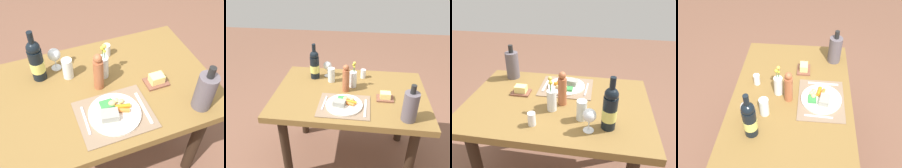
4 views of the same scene
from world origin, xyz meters
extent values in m
plane|color=brown|center=(0.00, 0.00, 0.00)|extent=(8.00, 8.00, 0.00)
cube|color=brown|center=(0.00, 0.00, 0.71)|extent=(1.23, 0.82, 0.05)
cylinder|color=black|center=(0.50, -0.29, 0.34)|extent=(0.07, 0.07, 0.69)
cylinder|color=black|center=(0.50, 0.29, 0.34)|extent=(0.07, 0.07, 0.69)
cube|color=#826A52|center=(-0.03, -0.20, 0.74)|extent=(0.39, 0.31, 0.01)
cylinder|color=white|center=(-0.03, -0.20, 0.75)|extent=(0.27, 0.27, 0.01)
cube|color=gray|center=(-0.06, -0.22, 0.78)|extent=(0.10, 0.08, 0.04)
cylinder|color=orange|center=(0.01, -0.21, 0.77)|extent=(0.07, 0.05, 0.02)
cylinder|color=orange|center=(0.02, -0.19, 0.77)|extent=(0.08, 0.04, 0.02)
ellipsoid|color=#DDAF71|center=(-0.02, -0.15, 0.77)|extent=(0.04, 0.03, 0.03)
ellipsoid|color=#CDB87B|center=(0.00, -0.14, 0.77)|extent=(0.04, 0.03, 0.02)
ellipsoid|color=#D1B974|center=(0.02, -0.15, 0.77)|extent=(0.04, 0.03, 0.02)
cube|color=#34843F|center=(-0.05, -0.14, 0.77)|extent=(0.07, 0.06, 0.01)
cube|color=silver|center=(-0.18, -0.19, 0.75)|extent=(0.02, 0.18, 0.00)
cube|color=silver|center=(0.13, -0.22, 0.75)|extent=(0.02, 0.22, 0.00)
cube|color=brown|center=(0.28, -0.07, 0.75)|extent=(0.13, 0.10, 0.01)
cube|color=#F4E383|center=(0.28, -0.07, 0.78)|extent=(0.08, 0.06, 0.05)
cylinder|color=white|center=(-0.23, 0.26, 0.74)|extent=(0.06, 0.06, 0.00)
cylinder|color=white|center=(-0.23, 0.26, 0.78)|extent=(0.01, 0.01, 0.07)
sphere|color=white|center=(-0.23, 0.26, 0.84)|extent=(0.08, 0.08, 0.08)
cylinder|color=black|center=(-0.34, 0.21, 0.84)|extent=(0.08, 0.08, 0.20)
sphere|color=black|center=(-0.34, 0.21, 0.96)|extent=(0.08, 0.08, 0.08)
cylinder|color=black|center=(-0.34, 0.21, 1.01)|extent=(0.03, 0.03, 0.10)
cylinder|color=#DCD667|center=(-0.34, 0.21, 0.83)|extent=(0.08, 0.08, 0.07)
cylinder|color=#5A5258|center=(0.42, -0.30, 0.85)|extent=(0.10, 0.10, 0.21)
cylinder|color=black|center=(0.42, -0.30, 0.98)|extent=(0.04, 0.04, 0.06)
cylinder|color=silver|center=(-0.18, 0.16, 0.80)|extent=(0.06, 0.06, 0.13)
cylinder|color=#ABE3D0|center=(-0.18, 0.16, 0.78)|extent=(0.06, 0.06, 0.07)
cylinder|color=#A45936|center=(-0.04, 0.02, 0.83)|extent=(0.06, 0.06, 0.19)
sphere|color=#A45936|center=(-0.04, 0.02, 0.95)|extent=(0.05, 0.05, 0.05)
cylinder|color=white|center=(0.10, 0.26, 0.78)|extent=(0.05, 0.05, 0.08)
cylinder|color=silver|center=(0.01, 0.09, 0.81)|extent=(0.06, 0.06, 0.14)
cylinder|color=#3F7233|center=(0.02, 0.09, 0.83)|extent=(0.00, 0.00, 0.19)
sphere|color=yellow|center=(0.02, 0.09, 0.93)|extent=(0.02, 0.02, 0.02)
cylinder|color=#3F7233|center=(0.02, 0.10, 0.84)|extent=(0.00, 0.00, 0.20)
sphere|color=gold|center=(0.02, 0.10, 0.94)|extent=(0.03, 0.03, 0.03)
cylinder|color=#3F7233|center=(0.02, 0.09, 0.85)|extent=(0.00, 0.00, 0.22)
sphere|color=gold|center=(0.02, 0.09, 0.96)|extent=(0.03, 0.03, 0.03)
camera|label=1|loc=(-0.36, -1.02, 1.89)|focal=44.77mm
camera|label=2|loc=(0.09, -1.59, 1.74)|focal=36.77mm
camera|label=3|loc=(-0.26, 1.25, 1.57)|focal=36.10mm
camera|label=4|loc=(-1.20, -0.09, 1.97)|focal=39.52mm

